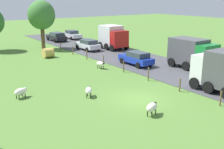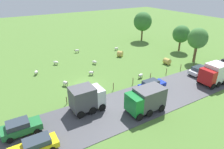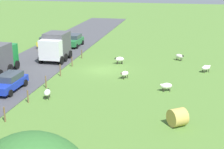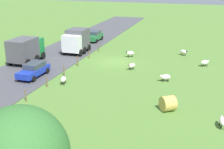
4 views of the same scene
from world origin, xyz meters
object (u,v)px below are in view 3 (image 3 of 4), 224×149
Objects in this scene: sheep_2 at (125,74)px; hay_bale_0 at (27,144)px; sheep_1 at (166,86)px; sheep_7 at (206,68)px; sheep_0 at (47,93)px; hay_bale_1 at (177,117)px; car_3 at (9,82)px; car_4 at (74,40)px; sheep_3 at (179,56)px; truck_2 at (56,46)px; sheep_5 at (120,59)px; car_5 at (49,41)px.

hay_bale_0 is (3.13, 15.41, 0.08)m from sheep_2.
sheep_7 reaches higher than sheep_1.
hay_bale_1 is (-10.97, 2.92, 0.10)m from sheep_0.
car_4 is (0.24, -18.83, 0.06)m from car_3.
car_4 is (15.01, -4.69, 0.39)m from sheep_3.
sheep_2 is at bearing 151.49° from truck_2.
hay_bale_1 reaches higher than sheep_5.
sheep_7 is 23.01m from car_5.
car_5 reaches higher than sheep_7.
sheep_7 is at bearing -153.82° from sheep_2.
truck_2 is 0.96× the size of car_3.
car_3 is (7.97, 11.06, 0.29)m from sheep_5.
car_4 is at bearing -77.74° from sheep_0.
car_3 is at bearing -14.56° from sheep_0.
truck_2 reaches higher than sheep_2.
sheep_0 is 0.27× the size of car_3.
car_4 reaches higher than sheep_0.
sheep_1 is at bearing 60.77° from sheep_7.
sheep_3 is 5.28m from sheep_7.
sheep_2 is (4.33, -2.79, 0.03)m from sheep_1.
hay_bale_1 is (-1.19, 6.93, 0.14)m from sheep_1.
sheep_0 is at bearing -14.88° from hay_bale_1.
sheep_0 and sheep_3 have the same top height.
sheep_1 is 7.03m from hay_bale_1.
hay_bale_1 is (-0.28, 18.12, 0.11)m from sheep_3.
sheep_5 is at bearing -64.79° from hay_bale_1.
sheep_5 is 7.86m from truck_2.
hay_bale_0 is 0.29× the size of car_3.
car_5 reaches higher than sheep_5.
sheep_0 is at bearing 165.44° from car_3.
hay_bale_0 is 29.27m from car_4.
sheep_1 is 11.23m from sheep_3.
car_4 is (6.65, -28.50, 0.31)m from hay_bale_0.
sheep_2 is at bearing -101.47° from hay_bale_0.
car_3 is at bearing 88.85° from truck_2.
hay_bale_1 is (-8.65, -5.69, 0.03)m from hay_bale_0.
car_3 is (14.77, 14.15, 0.33)m from sheep_3.
car_5 is (18.55, -3.94, 0.32)m from sheep_3.
sheep_3 is 0.91× the size of hay_bale_1.
sheep_2 is at bearing 137.14° from car_5.
sheep_5 is at bearing -94.33° from hay_bale_0.
sheep_2 is at bearing -60.39° from hay_bale_1.
truck_2 reaches higher than hay_bale_0.
truck_2 is (9.32, -5.06, 1.29)m from sheep_2.
hay_bale_0 is at bearing 106.82° from truck_2.
sheep_0 is 8.92m from hay_bale_0.
car_4 is at bearing -26.94° from sheep_7.
car_5 reaches higher than sheep_3.
truck_2 is at bearing 1.94° from sheep_5.
sheep_7 is at bearing -100.76° from hay_bale_1.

